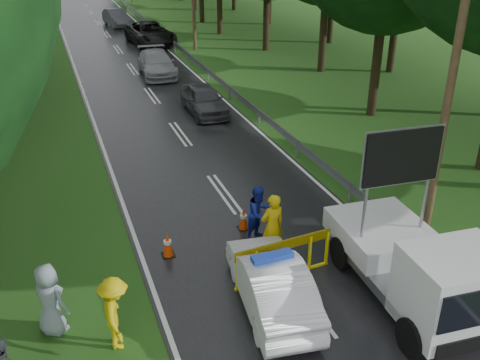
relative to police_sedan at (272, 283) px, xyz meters
name	(u,v)px	position (x,y,z in m)	size (l,w,h in m)	color
ground	(302,300)	(0.80, -0.07, -0.67)	(160.00, 160.00, 0.00)	#214B15
road	(118,50)	(0.80, 29.93, -0.66)	(7.00, 140.00, 0.02)	black
guardrail	(169,39)	(4.50, 29.60, -0.12)	(0.12, 60.06, 0.70)	gray
utility_pole_near	(455,59)	(6.00, 1.93, 4.40)	(1.40, 0.24, 10.00)	#483121
police_sedan	(272,283)	(0.00, 0.00, 0.00)	(1.87, 4.16, 1.46)	white
work_truck	(419,267)	(3.26, -1.13, 0.43)	(2.55, 5.19, 4.03)	gray
barrier	(284,250)	(0.73, 0.93, 0.19)	(2.73, 0.31, 1.13)	#FFED0D
officer	(272,226)	(0.84, 1.93, 0.29)	(0.70, 0.46, 1.91)	gold
civilian	(259,213)	(0.86, 2.93, 0.17)	(0.82, 0.64, 1.68)	navy
bystander_left	(115,313)	(-3.64, -0.07, 0.20)	(1.12, 0.64, 1.73)	yellow
bystander_right	(50,300)	(-4.93, 0.85, 0.21)	(0.86, 0.56, 1.76)	#85919F
queue_car_first	(204,100)	(2.60, 14.27, 0.01)	(1.60, 3.98, 1.36)	#3A3D42
queue_car_second	(157,64)	(1.99, 22.04, 0.03)	(1.95, 4.79, 1.39)	#94969B
queue_car_third	(151,34)	(3.40, 30.77, 0.15)	(2.72, 5.90, 1.64)	black
queue_car_fourth	(117,18)	(2.20, 39.63, 0.05)	(1.52, 4.35, 1.43)	#46474E
cone_center	(254,249)	(0.32, 1.93, -0.30)	(0.36, 0.36, 0.75)	black
cone_far	(244,219)	(0.62, 3.56, -0.31)	(0.35, 0.35, 0.73)	black
cone_left_mid	(168,245)	(-1.84, 2.93, -0.30)	(0.36, 0.36, 0.75)	black
cone_right	(383,227)	(4.30, 1.76, -0.34)	(0.32, 0.32, 0.68)	black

